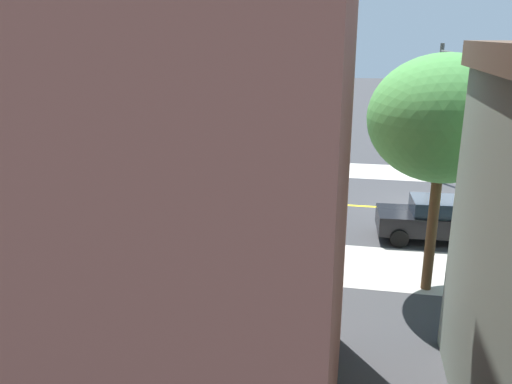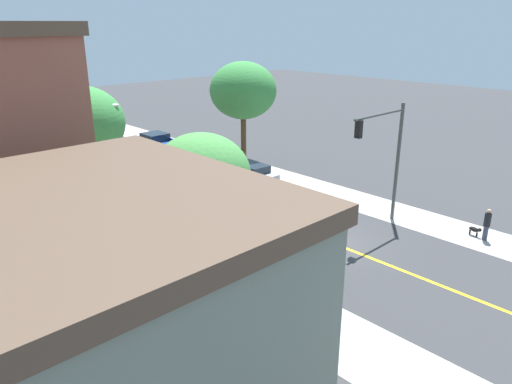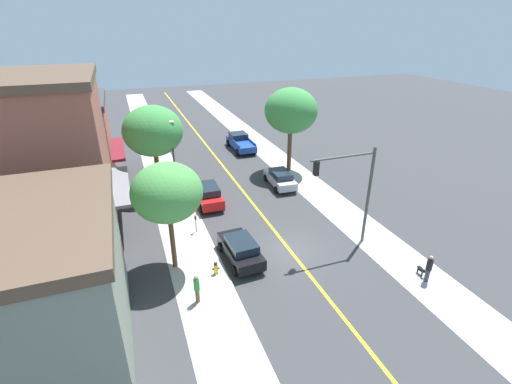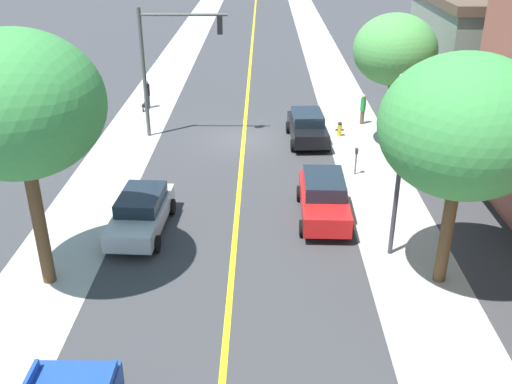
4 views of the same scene
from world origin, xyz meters
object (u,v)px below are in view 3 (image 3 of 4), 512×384
at_px(black_sedan_left_curb, 241,249).
at_px(silver_sedan_right_curb, 280,178).
at_px(street_lamp, 173,150).
at_px(pedestrian_black_shirt, 429,268).
at_px(parking_meter, 196,221).
at_px(blue_pickup_truck, 240,142).
at_px(fire_hydrant, 216,268).
at_px(street_tree_left_near, 167,193).
at_px(pedestrian_green_shirt, 197,288).
at_px(small_dog, 421,270).
at_px(red_sedan_left_curb, 208,194).
at_px(traffic_light_mast, 353,184).
at_px(street_tree_right_corner, 291,111).
at_px(street_tree_left_far, 153,131).

xyz_separation_m(black_sedan_left_curb, silver_sedan_right_curb, (6.98, 9.77, -0.02)).
xyz_separation_m(street_lamp, pedestrian_black_shirt, (11.80, -17.07, -3.12)).
height_order(parking_meter, pedestrian_black_shirt, pedestrian_black_shirt).
relative_size(black_sedan_left_curb, blue_pickup_truck, 0.77).
xyz_separation_m(fire_hydrant, black_sedan_left_curb, (1.84, 0.81, 0.41)).
xyz_separation_m(street_tree_left_near, silver_sedan_right_curb, (11.02, 8.94, -4.25)).
relative_size(pedestrian_green_shirt, small_dog, 2.43).
bearing_deg(street_tree_left_near, fire_hydrant, -36.70).
bearing_deg(pedestrian_black_shirt, red_sedan_left_curb, -7.00).
bearing_deg(silver_sedan_right_curb, traffic_light_mast, -175.38).
xyz_separation_m(street_tree_right_corner, blue_pickup_truck, (-2.59, 7.99, -5.16)).
height_order(street_tree_right_corner, red_sedan_left_curb, street_tree_right_corner).
relative_size(silver_sedan_right_curb, small_dog, 6.22).
distance_m(street_tree_left_far, parking_meter, 9.82).
relative_size(black_sedan_left_curb, silver_sedan_right_curb, 0.96).
relative_size(street_tree_right_corner, small_dog, 11.34).
distance_m(street_tree_right_corner, fire_hydrant, 18.84).
distance_m(street_lamp, small_dog, 20.66).
height_order(silver_sedan_right_curb, pedestrian_black_shirt, pedestrian_black_shirt).
xyz_separation_m(fire_hydrant, silver_sedan_right_curb, (8.82, 10.58, 0.39)).
distance_m(street_tree_left_near, street_tree_right_corner, 18.31).
relative_size(parking_meter, blue_pickup_truck, 0.23).
bearing_deg(black_sedan_left_curb, pedestrian_green_shirt, 127.25).
distance_m(black_sedan_left_curb, silver_sedan_right_curb, 12.01).
distance_m(street_lamp, pedestrian_black_shirt, 20.98).
bearing_deg(street_tree_left_far, street_tree_left_near, -92.37).
height_order(street_tree_left_far, black_sedan_left_curb, street_tree_left_far).
distance_m(street_tree_right_corner, blue_pickup_truck, 9.86).
height_order(traffic_light_mast, silver_sedan_right_curb, traffic_light_mast).
bearing_deg(parking_meter, traffic_light_mast, -28.95).
relative_size(fire_hydrant, small_dog, 1.12).
bearing_deg(silver_sedan_right_curb, fire_hydrant, 142.91).
height_order(black_sedan_left_curb, blue_pickup_truck, blue_pickup_truck).
bearing_deg(street_lamp, street_tree_right_corner, 9.06).
bearing_deg(street_tree_right_corner, traffic_light_mast, -98.65).
relative_size(fire_hydrant, black_sedan_left_curb, 0.19).
relative_size(traffic_light_mast, red_sedan_left_curb, 1.48).
relative_size(fire_hydrant, parking_meter, 0.62).
relative_size(red_sedan_left_curb, black_sedan_left_curb, 1.06).
height_order(red_sedan_left_curb, black_sedan_left_curb, red_sedan_left_curb).
height_order(blue_pickup_truck, small_dog, blue_pickup_truck).
height_order(street_tree_right_corner, pedestrian_green_shirt, street_tree_right_corner).
bearing_deg(red_sedan_left_curb, street_tree_left_near, 153.97).
bearing_deg(silver_sedan_right_curb, red_sedan_left_curb, 102.43).
distance_m(traffic_light_mast, pedestrian_black_shirt, 6.56).
relative_size(parking_meter, pedestrian_black_shirt, 0.74).
height_order(street_tree_left_near, street_tree_right_corner, street_tree_right_corner).
bearing_deg(fire_hydrant, street_tree_right_corner, 51.09).
bearing_deg(street_tree_left_near, street_lamp, 80.18).
relative_size(street_lamp, black_sedan_left_curb, 1.52).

